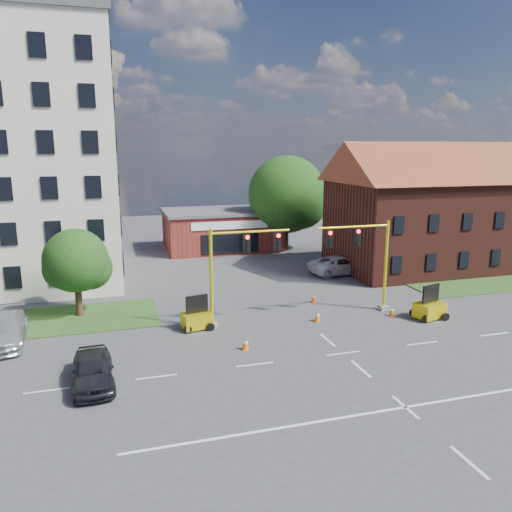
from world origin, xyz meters
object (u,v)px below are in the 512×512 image
object	(u,v)px
signal_mast_west	(237,264)
sedan_dark	(93,369)
pickup_white	(341,265)
signal_mast_east	(364,256)
trailer_west	(197,319)
trailer_east	(430,308)

from	to	relation	value
signal_mast_west	sedan_dark	bearing A→B (deg)	-145.01
pickup_white	sedan_dark	bearing A→B (deg)	122.53
signal_mast_east	sedan_dark	bearing A→B (deg)	-160.87
trailer_west	pickup_white	size ratio (longest dim) A/B	0.36
signal_mast_east	trailer_west	world-z (taller)	signal_mast_east
signal_mast_east	trailer_west	xyz separation A→B (m)	(-11.29, 0.01, -3.28)
trailer_west	sedan_dark	size ratio (longest dim) A/B	0.45
signal_mast_east	pickup_white	world-z (taller)	signal_mast_east
sedan_dark	trailer_west	bearing A→B (deg)	42.43
trailer_east	pickup_white	xyz separation A→B (m)	(-0.32, 12.44, 0.12)
trailer_east	sedan_dark	size ratio (longest dim) A/B	0.48
signal_mast_west	sedan_dark	xyz separation A→B (m)	(-8.55, -5.99, -3.14)
pickup_white	signal_mast_east	bearing A→B (deg)	156.57
signal_mast_west	trailer_west	world-z (taller)	signal_mast_west
sedan_dark	pickup_white	bearing A→B (deg)	35.23
trailer_west	sedan_dark	bearing A→B (deg)	-144.66
trailer_west	trailer_east	distance (m)	15.07
pickup_white	trailer_east	bearing A→B (deg)	176.07
signal_mast_east	trailer_east	xyz separation A→B (m)	(3.57, -2.44, -3.24)
signal_mast_east	trailer_east	bearing A→B (deg)	-34.31
signal_mast_east	pickup_white	bearing A→B (deg)	71.96
sedan_dark	trailer_east	bearing A→B (deg)	6.97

